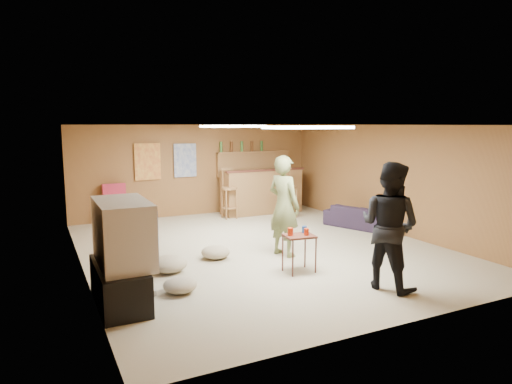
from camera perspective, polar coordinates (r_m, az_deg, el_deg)
name	(u,v)px	position (r m, az deg, el deg)	size (l,w,h in m)	color
ground	(261,248)	(8.26, 0.61, -7.06)	(7.00, 7.00, 0.00)	tan
ceiling	(261,125)	(7.96, 0.64, 8.38)	(6.00, 7.00, 0.02)	silver
wall_back	(197,170)	(11.25, -7.42, 2.75)	(6.00, 0.02, 2.20)	brown
wall_front	(406,228)	(5.21, 18.28, -4.35)	(6.00, 0.02, 2.20)	brown
wall_left	(80,200)	(7.22, -21.16, -0.99)	(0.02, 7.00, 2.20)	brown
wall_right	(391,179)	(9.75, 16.58, 1.58)	(0.02, 7.00, 2.20)	brown
tv_stand	(119,284)	(6.01, -16.70, -11.00)	(0.55, 1.30, 0.50)	black
dvd_box	(138,289)	(6.08, -14.57, -11.69)	(0.35, 0.50, 0.08)	#B2B2B7
tv_body	(123,233)	(5.84, -16.29, -4.91)	(0.60, 1.10, 0.80)	#B2B2B7
tv_screen	(148,230)	(5.89, -13.31, -4.66)	(0.02, 0.95, 0.65)	navy
bar_counter	(261,191)	(11.39, 0.69, 0.10)	(2.00, 0.60, 1.10)	brown
bar_lip	(266,170)	(11.10, 1.27, 2.74)	(2.10, 0.12, 0.05)	#431F15
bar_shelf	(254,152)	(11.69, -0.30, 5.00)	(2.00, 0.18, 0.05)	brown
bar_backing	(253,164)	(11.74, -0.34, 3.55)	(2.00, 0.14, 0.60)	brown
poster_left	(148,162)	(10.87, -13.39, 3.71)	(0.60, 0.03, 0.85)	#BF3F26
poster_right	(185,160)	(11.10, -8.85, 3.94)	(0.55, 0.03, 0.80)	#334C99
folding_chair_stack	(115,204)	(10.68, -17.22, -1.40)	(0.50, 0.14, 0.90)	#AA1F37
ceiling_panel_front	(308,127)	(6.65, 6.52, 8.03)	(1.20, 0.60, 0.04)	white
ceiling_panel_back	(234,126)	(9.05, -2.82, 8.20)	(1.20, 0.60, 0.04)	white
person_olive	(284,206)	(7.69, 3.50, -1.74)	(0.62, 0.41, 1.71)	olive
person_black	(389,226)	(6.40, 16.33, -4.07)	(0.84, 0.65, 1.73)	black
sofa	(363,217)	(10.06, 13.19, -3.07)	(1.61, 0.63, 0.47)	black
tray_table	(299,254)	(6.96, 5.41, -7.66)	(0.44, 0.35, 0.57)	#431F15
cup_red_near	(290,232)	(6.82, 4.32, -4.98)	(0.08, 0.08, 0.12)	red
cup_red_far	(306,232)	(6.87, 6.33, -4.98)	(0.07, 0.07, 0.10)	red
cup_blue	(304,229)	(7.01, 6.06, -4.68)	(0.07, 0.07, 0.10)	#154395
bar_stool_left	(229,192)	(10.72, -3.37, 0.01)	(0.40, 0.40, 1.27)	brown
bar_stool_right	(289,192)	(10.89, 4.17, -0.02)	(0.38, 0.38, 1.21)	brown
cushion_near_tv	(169,264)	(7.10, -10.83, -8.81)	(0.55, 0.55, 0.25)	gray
cushion_mid	(216,252)	(7.68, -5.08, -7.48)	(0.48, 0.48, 0.21)	gray
cushion_far	(180,285)	(6.26, -9.49, -11.40)	(0.45, 0.45, 0.20)	gray
bottle_row	(242,146)	(11.52, -1.79, 5.72)	(1.20, 0.08, 0.26)	#3F7233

